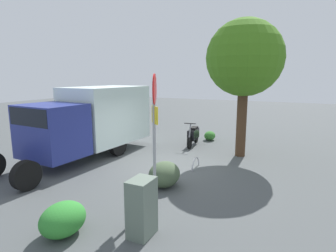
{
  "coord_description": "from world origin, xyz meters",
  "views": [
    {
      "loc": [
        8.82,
        4.29,
        3.31
      ],
      "look_at": [
        -0.39,
        -0.07,
        1.47
      ],
      "focal_mm": 29.28,
      "sensor_mm": 36.0,
      "label": 1
    }
  ],
  "objects_px": {
    "stop_sign": "(154,119)",
    "box_truck_near": "(91,119)",
    "bike_rack_hoop": "(195,168)",
    "utility_cabinet": "(142,208)",
    "street_tree": "(245,59)",
    "motorcycle": "(193,135)"
  },
  "relations": [
    {
      "from": "bike_rack_hoop",
      "to": "utility_cabinet",
      "type": "bearing_deg",
      "value": 5.44
    },
    {
      "from": "motorcycle",
      "to": "stop_sign",
      "type": "xyz_separation_m",
      "value": [
        6.29,
        1.24,
        1.74
      ]
    },
    {
      "from": "box_truck_near",
      "to": "stop_sign",
      "type": "height_order",
      "value": "stop_sign"
    },
    {
      "from": "street_tree",
      "to": "bike_rack_hoop",
      "type": "relative_size",
      "value": 6.58
    },
    {
      "from": "box_truck_near",
      "to": "stop_sign",
      "type": "relative_size",
      "value": 2.06
    },
    {
      "from": "stop_sign",
      "to": "box_truck_near",
      "type": "bearing_deg",
      "value": -121.78
    },
    {
      "from": "utility_cabinet",
      "to": "street_tree",
      "type": "bearing_deg",
      "value": 174.04
    },
    {
      "from": "motorcycle",
      "to": "box_truck_near",
      "type": "bearing_deg",
      "value": -48.42
    },
    {
      "from": "street_tree",
      "to": "bike_rack_hoop",
      "type": "distance_m",
      "value": 4.79
    },
    {
      "from": "box_truck_near",
      "to": "motorcycle",
      "type": "distance_m",
      "value": 4.9
    },
    {
      "from": "motorcycle",
      "to": "street_tree",
      "type": "relative_size",
      "value": 0.32
    },
    {
      "from": "motorcycle",
      "to": "bike_rack_hoop",
      "type": "height_order",
      "value": "motorcycle"
    },
    {
      "from": "street_tree",
      "to": "box_truck_near",
      "type": "bearing_deg",
      "value": -64.77
    },
    {
      "from": "motorcycle",
      "to": "stop_sign",
      "type": "height_order",
      "value": "stop_sign"
    },
    {
      "from": "box_truck_near",
      "to": "street_tree",
      "type": "distance_m",
      "value": 6.73
    },
    {
      "from": "stop_sign",
      "to": "utility_cabinet",
      "type": "bearing_deg",
      "value": 17.37
    },
    {
      "from": "box_truck_near",
      "to": "bike_rack_hoop",
      "type": "xyz_separation_m",
      "value": [
        -0.32,
        4.53,
        -1.59
      ]
    },
    {
      "from": "box_truck_near",
      "to": "utility_cabinet",
      "type": "distance_m",
      "value": 6.59
    },
    {
      "from": "box_truck_near",
      "to": "street_tree",
      "type": "bearing_deg",
      "value": 119.36
    },
    {
      "from": "utility_cabinet",
      "to": "bike_rack_hoop",
      "type": "height_order",
      "value": "utility_cabinet"
    },
    {
      "from": "street_tree",
      "to": "motorcycle",
      "type": "bearing_deg",
      "value": -108.57
    },
    {
      "from": "motorcycle",
      "to": "utility_cabinet",
      "type": "height_order",
      "value": "utility_cabinet"
    }
  ]
}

